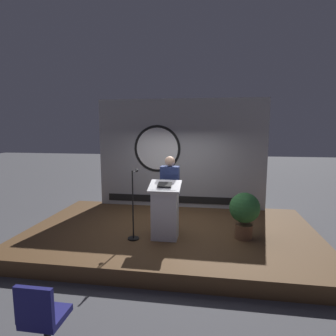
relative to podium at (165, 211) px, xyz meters
name	(u,v)px	position (x,y,z in m)	size (l,w,h in m)	color
ground_plane	(171,241)	(0.05, 0.57, -0.87)	(40.00, 40.00, 0.00)	#4C4C51
stage_platform	(171,235)	(0.05, 0.57, -0.72)	(6.40, 4.00, 0.30)	brown
banner_display	(180,154)	(0.02, 2.42, 0.95)	(4.74, 0.12, 3.06)	#9E9EA3
podium	(165,211)	(0.00, 0.00, 0.00)	(0.64, 0.49, 1.19)	silver
speaker_person	(170,193)	(0.03, 0.48, 0.27)	(0.40, 0.26, 1.66)	black
microphone_stand	(134,215)	(-0.63, -0.10, -0.08)	(0.24, 0.50, 1.42)	black
potted_plant	(244,211)	(1.61, 0.24, 0.01)	(0.62, 0.62, 0.96)	brown
audience_chair_left	(42,314)	(-0.93, -2.88, -0.38)	(0.44, 0.45, 0.89)	black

